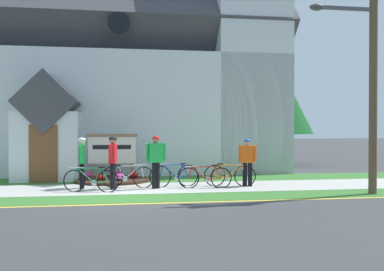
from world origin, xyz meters
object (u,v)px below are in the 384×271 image
at_px(church_sign, 112,150).
at_px(cyclist_in_red_jersey, 156,157).
at_px(utility_pole, 370,47).
at_px(roadside_conifer, 274,95).
at_px(bicycle_black, 174,175).
at_px(cyclist_in_white_jersey, 113,158).
at_px(cyclist_in_orange_jersey, 247,159).
at_px(cyclist_in_green_jersey, 82,159).
at_px(bicycle_red, 205,177).
at_px(bicycle_silver, 128,176).
at_px(bicycle_orange, 91,180).
at_px(bicycle_yellow, 229,175).

bearing_deg(church_sign, cyclist_in_red_jersey, -60.39).
xyz_separation_m(utility_pole, roadside_conifer, (0.79, 10.57, -0.60)).
xyz_separation_m(bicycle_black, cyclist_in_red_jersey, (-0.66, -0.39, 0.64)).
distance_m(cyclist_in_white_jersey, cyclist_in_red_jersey, 1.38).
distance_m(cyclist_in_orange_jersey, cyclist_in_green_jersey, 5.51).
bearing_deg(bicycle_red, roadside_conifer, 57.53).
distance_m(bicycle_red, utility_pole, 6.47).
xyz_separation_m(bicycle_silver, cyclist_in_green_jersey, (-1.48, -0.04, 0.61)).
bearing_deg(church_sign, roadside_conifer, 34.58).
height_order(bicycle_orange, bicycle_yellow, bicycle_orange).
distance_m(bicycle_orange, cyclist_in_green_jersey, 1.11).
height_order(utility_pole, roadside_conifer, utility_pole).
bearing_deg(bicycle_black, cyclist_in_orange_jersey, -6.21).
bearing_deg(cyclist_in_white_jersey, bicycle_yellow, 2.69).
bearing_deg(bicycle_black, roadside_conifer, 51.57).
bearing_deg(church_sign, cyclist_in_green_jersey, -113.17).
xyz_separation_m(bicycle_yellow, cyclist_in_orange_jersey, (0.59, -0.15, 0.57)).
bearing_deg(cyclist_in_white_jersey, cyclist_in_red_jersey, -3.52).
xyz_separation_m(church_sign, bicycle_red, (3.08, -2.64, -0.79)).
distance_m(church_sign, cyclist_in_orange_jersey, 5.19).
xyz_separation_m(church_sign, cyclist_in_orange_jersey, (4.58, -2.45, -0.21)).
relative_size(church_sign, roadside_conifer, 0.32).
distance_m(cyclist_in_white_jersey, utility_pole, 8.63).
bearing_deg(cyclist_in_red_jersey, cyclist_in_green_jersey, 170.43).
xyz_separation_m(church_sign, roadside_conifer, (8.48, 5.85, 2.65)).
bearing_deg(bicycle_silver, cyclist_in_red_jersey, -25.91).
bearing_deg(bicycle_red, cyclist_in_orange_jersey, 7.59).
distance_m(church_sign, cyclist_in_green_jersey, 2.36).
bearing_deg(cyclist_in_orange_jersey, bicycle_orange, -173.54).
distance_m(church_sign, cyclist_in_red_jersey, 2.95).
bearing_deg(bicycle_yellow, cyclist_in_orange_jersey, -14.07).
bearing_deg(bicycle_orange, roadside_conifer, 44.43).
xyz_separation_m(cyclist_in_green_jersey, utility_pole, (8.62, -2.56, 3.41)).
distance_m(church_sign, bicycle_black, 3.13).
relative_size(bicycle_silver, bicycle_red, 0.99).
relative_size(bicycle_orange, bicycle_silver, 0.99).
relative_size(bicycle_orange, cyclist_in_orange_jersey, 1.06).
relative_size(church_sign, bicycle_yellow, 1.11).
bearing_deg(utility_pole, church_sign, 148.44).
bearing_deg(bicycle_red, cyclist_in_red_jersey, 177.22).
xyz_separation_m(church_sign, bicycle_black, (2.11, -2.18, -0.76)).
distance_m(bicycle_orange, cyclist_in_white_jersey, 1.06).
distance_m(bicycle_red, cyclist_in_green_jersey, 4.08).
relative_size(bicycle_red, utility_pole, 0.22).
bearing_deg(roadside_conifer, cyclist_in_green_jersey, -139.58).
bearing_deg(bicycle_silver, bicycle_orange, -141.41).
relative_size(cyclist_in_white_jersey, cyclist_in_green_jersey, 1.02).
bearing_deg(bicycle_orange, bicycle_yellow, 9.10).
xyz_separation_m(bicycle_orange, cyclist_in_red_jersey, (2.03, 0.46, 0.66)).
relative_size(bicycle_silver, cyclist_in_red_jersey, 1.00).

